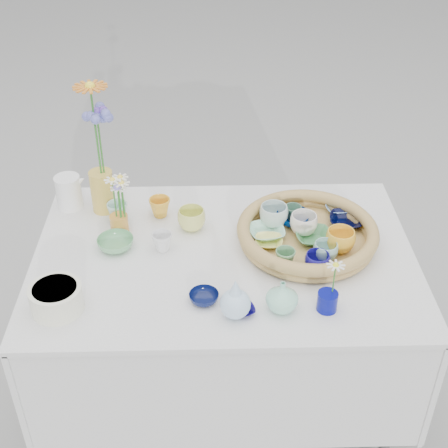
{
  "coord_description": "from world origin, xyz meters",
  "views": [
    {
      "loc": [
        -0.04,
        -1.63,
        2.03
      ],
      "look_at": [
        0.0,
        0.02,
        0.87
      ],
      "focal_mm": 50.0,
      "sensor_mm": 36.0,
      "label": 1
    }
  ],
  "objects_px": {
    "display_table": "(224,404)",
    "bud_vase_seafoam": "(282,296)",
    "tall_vase_yellow": "(103,191)",
    "wicker_tray": "(307,234)"
  },
  "relations": [
    {
      "from": "bud_vase_seafoam",
      "to": "display_table",
      "type": "bearing_deg",
      "value": 120.68
    },
    {
      "from": "bud_vase_seafoam",
      "to": "tall_vase_yellow",
      "type": "distance_m",
      "value": 0.81
    },
    {
      "from": "display_table",
      "to": "bud_vase_seafoam",
      "type": "xyz_separation_m",
      "value": [
        0.16,
        -0.27,
        0.82
      ]
    },
    {
      "from": "wicker_tray",
      "to": "bud_vase_seafoam",
      "type": "distance_m",
      "value": 0.34
    },
    {
      "from": "wicker_tray",
      "to": "bud_vase_seafoam",
      "type": "height_order",
      "value": "bud_vase_seafoam"
    },
    {
      "from": "tall_vase_yellow",
      "to": "wicker_tray",
      "type": "bearing_deg",
      "value": -17.53
    },
    {
      "from": "wicker_tray",
      "to": "bud_vase_seafoam",
      "type": "bearing_deg",
      "value": -110.09
    },
    {
      "from": "display_table",
      "to": "bud_vase_seafoam",
      "type": "relative_size",
      "value": 12.59
    },
    {
      "from": "display_table",
      "to": "bud_vase_seafoam",
      "type": "bearing_deg",
      "value": -59.32
    },
    {
      "from": "bud_vase_seafoam",
      "to": "tall_vase_yellow",
      "type": "height_order",
      "value": "tall_vase_yellow"
    }
  ]
}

